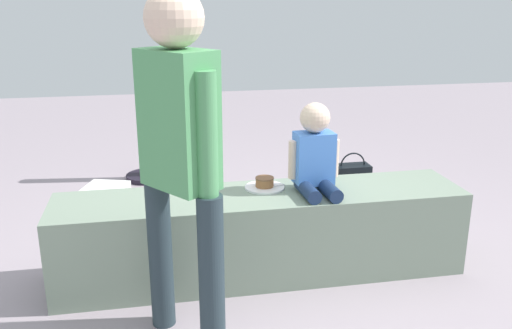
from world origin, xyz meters
name	(u,v)px	position (x,y,z in m)	size (l,w,h in m)	color
ground_plane	(262,273)	(0.00, 0.00, 0.00)	(12.00, 12.00, 0.00)	#9A8C95
concrete_ledge	(262,234)	(0.00, 0.00, 0.24)	(2.22, 0.46, 0.48)	gray
child_seated	(315,153)	(0.29, 0.00, 0.69)	(0.28, 0.32, 0.48)	#182A4C
adult_standing	(180,143)	(-0.45, -0.53, 0.93)	(0.34, 0.39, 1.54)	#26353B
cake_plate	(265,185)	(0.03, 0.08, 0.50)	(0.22, 0.22, 0.07)	white
gift_bag	(329,215)	(0.54, 0.43, 0.13)	(0.21, 0.11, 0.30)	gold
railing_post	(145,137)	(-0.63, 1.80, 0.36)	(0.36, 0.36, 1.00)	black
water_bottle_near_gift	(140,214)	(-0.68, 0.78, 0.10)	(0.07, 0.07, 0.21)	silver
party_cup_red	(333,200)	(0.73, 0.91, 0.05)	(0.08, 0.08, 0.09)	red
cake_box_white	(105,194)	(-0.94, 1.29, 0.06)	(0.30, 0.31, 0.13)	white
handbag_black_leather	(352,178)	(0.97, 1.17, 0.12)	(0.27, 0.15, 0.32)	black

